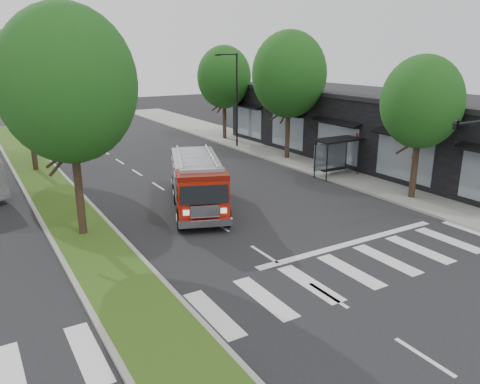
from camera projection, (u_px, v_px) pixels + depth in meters
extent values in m
plane|color=black|center=(264.00, 254.00, 19.58)|extent=(140.00, 140.00, 0.00)
cube|color=gray|center=(331.00, 167.00, 33.92)|extent=(5.00, 80.00, 0.15)
cube|color=gray|center=(41.00, 177.00, 31.38)|extent=(3.00, 50.00, 0.14)
cube|color=#2D4D16|center=(41.00, 176.00, 31.36)|extent=(2.60, 49.50, 0.02)
cube|color=black|center=(378.00, 129.00, 35.44)|extent=(8.00, 30.00, 5.00)
cylinder|color=black|center=(327.00, 163.00, 30.12)|extent=(0.08, 0.08, 2.50)
cylinder|color=black|center=(359.00, 158.00, 31.50)|extent=(0.08, 0.08, 2.50)
cylinder|color=black|center=(315.00, 159.00, 31.10)|extent=(0.08, 0.08, 2.50)
cylinder|color=black|center=(346.00, 155.00, 32.48)|extent=(0.08, 0.08, 2.50)
cube|color=black|center=(338.00, 140.00, 30.93)|extent=(3.20, 1.60, 0.12)
cube|color=#8C99A5|center=(330.00, 156.00, 31.86)|extent=(2.80, 0.04, 1.80)
cube|color=black|center=(336.00, 169.00, 31.50)|extent=(2.40, 0.40, 0.08)
cylinder|color=black|center=(414.00, 168.00, 26.35)|extent=(0.36, 0.36, 3.74)
ellipsoid|color=#163B10|center=(422.00, 102.00, 25.29)|extent=(4.40, 4.40, 5.06)
cylinder|color=black|center=(287.00, 132.00, 36.10)|extent=(0.36, 0.36, 4.40)
ellipsoid|color=#163B10|center=(289.00, 74.00, 34.85)|extent=(5.60, 5.60, 6.44)
cylinder|color=black|center=(225.00, 119.00, 44.37)|extent=(0.36, 0.36, 3.96)
ellipsoid|color=#163B10|center=(224.00, 77.00, 43.25)|extent=(5.00, 5.00, 5.75)
cylinder|color=black|center=(79.00, 188.00, 20.88)|extent=(0.36, 0.36, 4.62)
ellipsoid|color=#163B10|center=(68.00, 84.00, 19.57)|extent=(5.80, 5.80, 6.67)
cylinder|color=black|center=(32.00, 141.00, 32.40)|extent=(0.36, 0.36, 4.40)
ellipsoid|color=#163B10|center=(24.00, 77.00, 31.16)|extent=(5.60, 5.60, 6.44)
imported|color=black|center=(455.00, 134.00, 18.56)|extent=(0.18, 0.22, 1.10)
cylinder|color=black|center=(237.00, 102.00, 40.01)|extent=(0.16, 0.16, 8.00)
cylinder|color=black|center=(227.00, 54.00, 38.44)|extent=(1.80, 0.10, 0.10)
cube|color=black|center=(218.00, 55.00, 38.01)|extent=(0.45, 0.20, 0.12)
cube|color=#640E05|center=(198.00, 198.00, 25.43)|extent=(5.15, 8.40, 0.24)
cube|color=#9A1608|center=(196.00, 177.00, 25.86)|extent=(4.45, 6.61, 1.92)
cube|color=#9A1608|center=(203.00, 197.00, 22.33)|extent=(2.86, 2.48, 2.02)
cube|color=#B2B2B7|center=(196.00, 159.00, 25.57)|extent=(4.45, 6.61, 0.12)
cylinder|color=#B2B2B7|center=(180.00, 156.00, 25.37)|extent=(2.16, 5.42, 0.10)
cylinder|color=#B2B2B7|center=(211.00, 155.00, 25.66)|extent=(2.16, 5.42, 0.10)
cube|color=silver|center=(205.00, 223.00, 21.55)|extent=(2.45, 1.21, 0.34)
cube|color=#8C99A5|center=(202.00, 171.00, 21.95)|extent=(2.09, 1.07, 0.17)
cylinder|color=black|center=(180.00, 219.00, 22.15)|extent=(0.69, 1.11, 1.06)
cylinder|color=black|center=(227.00, 216.00, 22.51)|extent=(0.69, 1.11, 1.06)
cylinder|color=black|center=(177.00, 194.00, 25.96)|extent=(0.69, 1.11, 1.06)
cylinder|color=black|center=(216.00, 193.00, 26.32)|extent=(0.69, 1.11, 1.06)
cylinder|color=black|center=(175.00, 183.00, 28.13)|extent=(0.69, 1.11, 1.06)
cylinder|color=black|center=(212.00, 182.00, 28.50)|extent=(0.69, 1.11, 1.06)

